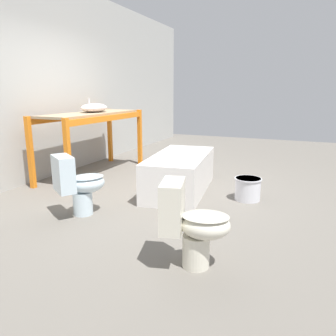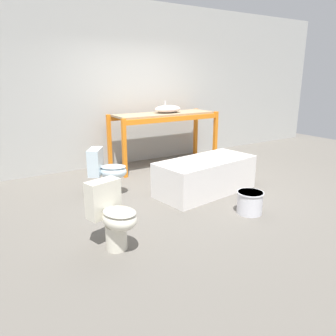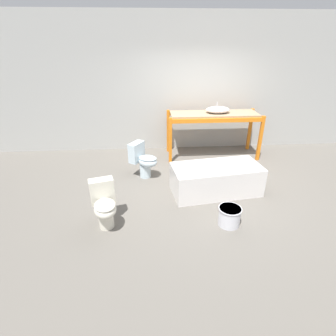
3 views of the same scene
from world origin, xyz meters
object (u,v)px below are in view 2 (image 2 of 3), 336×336
at_px(toilet_near, 113,215).
at_px(toilet_far, 107,171).
at_px(sink_basin, 168,109).
at_px(bucket_white, 250,202).
at_px(bathtub_main, 205,173).

relative_size(toilet_near, toilet_far, 1.00).
xyz_separation_m(sink_basin, bucket_white, (-0.40, -2.69, -0.98)).
bearing_deg(toilet_far, sink_basin, -26.53).
distance_m(toilet_near, bucket_white, 1.91).
distance_m(sink_basin, toilet_near, 3.53).
bearing_deg(toilet_far, bucket_white, -108.22).
height_order(bathtub_main, toilet_far, toilet_far).
relative_size(sink_basin, toilet_near, 0.77).
bearing_deg(bathtub_main, bucket_white, -98.58).
xyz_separation_m(toilet_near, toilet_far, (0.56, 1.59, 0.00)).
height_order(sink_basin, toilet_near, sink_basin).
xyz_separation_m(bathtub_main, toilet_far, (-1.35, 0.73, 0.07)).
bearing_deg(bucket_white, toilet_far, 128.05).
xyz_separation_m(sink_basin, bathtub_main, (-0.38, -1.72, -0.83)).
relative_size(bathtub_main, toilet_far, 2.34).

